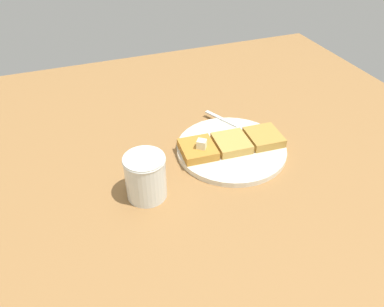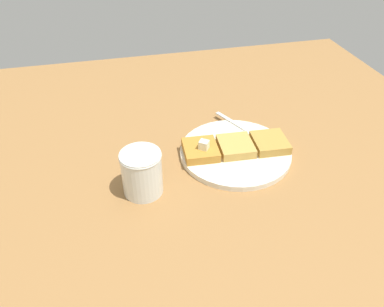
# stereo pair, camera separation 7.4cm
# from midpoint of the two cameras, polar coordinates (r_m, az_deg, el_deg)

# --- Properties ---
(table_surface) EXTENTS (1.29, 1.29, 0.03)m
(table_surface) POSITION_cam_midpoint_polar(r_m,az_deg,el_deg) (0.75, 4.32, -5.16)
(table_surface) COLOR olive
(table_surface) RESTS_ON ground
(plate) EXTENTS (0.24, 0.24, 0.01)m
(plate) POSITION_cam_midpoint_polar(r_m,az_deg,el_deg) (0.81, 9.18, 0.18)
(plate) COLOR silver
(plate) RESTS_ON table_surface
(toast_slice_left) EXTENTS (0.08, 0.08, 0.02)m
(toast_slice_left) POSITION_cam_midpoint_polar(r_m,az_deg,el_deg) (0.79, 3.99, 0.44)
(toast_slice_left) COLOR #B4792B
(toast_slice_left) RESTS_ON plate
(toast_slice_middle) EXTENTS (0.08, 0.08, 0.02)m
(toast_slice_middle) POSITION_cam_midpoint_polar(r_m,az_deg,el_deg) (0.81, 9.29, 1.00)
(toast_slice_middle) COLOR tan
(toast_slice_middle) RESTS_ON plate
(toast_slice_right) EXTENTS (0.08, 0.08, 0.02)m
(toast_slice_right) POSITION_cam_midpoint_polar(r_m,az_deg,el_deg) (0.83, 14.29, 1.53)
(toast_slice_right) COLOR #B08539
(toast_slice_right) RESTS_ON plate
(butter_pat_primary) EXTENTS (0.03, 0.02, 0.02)m
(butter_pat_primary) POSITION_cam_midpoint_polar(r_m,az_deg,el_deg) (0.77, 4.57, 1.22)
(butter_pat_primary) COLOR #F3EDC8
(butter_pat_primary) RESTS_ON toast_slice_left
(fork) EXTENTS (0.08, 0.15, 0.00)m
(fork) POSITION_cam_midpoint_polar(r_m,az_deg,el_deg) (0.88, 10.24, 3.69)
(fork) COLOR silver
(fork) RESTS_ON plate
(syrup_jar) EXTENTS (0.08, 0.08, 0.09)m
(syrup_jar) POSITION_cam_midpoint_polar(r_m,az_deg,el_deg) (0.70, -4.65, -3.19)
(syrup_jar) COLOR #442308
(syrup_jar) RESTS_ON table_surface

